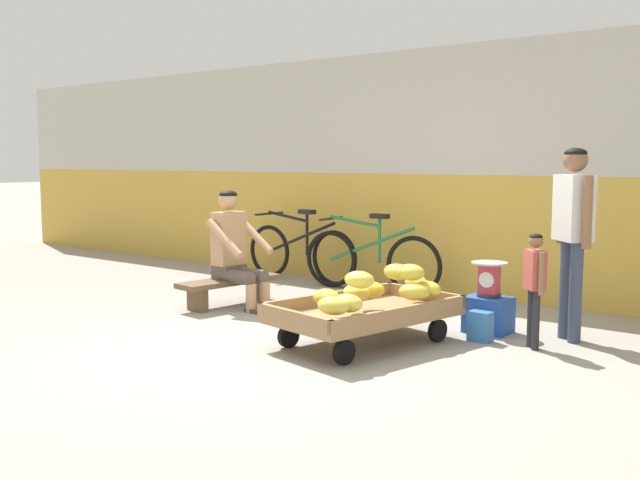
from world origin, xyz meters
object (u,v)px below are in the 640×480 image
(low_bench, at_px, (229,286))
(customer_child, at_px, (535,278))
(vendor_seated, at_px, (235,249))
(weighing_scale, at_px, (489,279))
(bicycle_far_left, at_px, (371,259))
(shopping_bag, at_px, (480,326))
(plastic_crate, at_px, (488,315))
(bicycle_near_left, at_px, (300,252))
(banana_cart, at_px, (364,314))
(customer_adult, at_px, (573,222))

(low_bench, xyz_separation_m, customer_child, (3.01, 0.26, 0.35))
(vendor_seated, distance_m, weighing_scale, 2.48)
(bicycle_far_left, bearing_deg, shopping_bag, -33.76)
(low_bench, relative_size, plastic_crate, 3.13)
(low_bench, bearing_deg, bicycle_far_left, 67.27)
(weighing_scale, bearing_deg, bicycle_far_left, 152.21)
(weighing_scale, bearing_deg, customer_child, -29.02)
(bicycle_near_left, bearing_deg, banana_cart, -40.73)
(bicycle_near_left, relative_size, customer_adult, 1.09)
(customer_adult, bearing_deg, low_bench, -167.49)
(weighing_scale, relative_size, bicycle_far_left, 0.18)
(bicycle_near_left, distance_m, customer_adult, 3.68)
(low_bench, height_order, bicycle_near_left, bicycle_near_left)
(bicycle_near_left, bearing_deg, bicycle_far_left, -2.08)
(weighing_scale, distance_m, customer_child, 0.58)
(weighing_scale, bearing_deg, low_bench, -167.82)
(customer_child, bearing_deg, customer_adult, 74.15)
(banana_cart, height_order, low_bench, banana_cart)
(customer_adult, bearing_deg, banana_cart, -136.65)
(banana_cart, xyz_separation_m, shopping_bag, (0.66, 0.66, -0.12))
(weighing_scale, bearing_deg, vendor_seated, -167.31)
(customer_adult, bearing_deg, bicycle_near_left, 166.18)
(vendor_seated, relative_size, shopping_bag, 4.75)
(vendor_seated, bearing_deg, weighing_scale, 12.69)
(banana_cart, xyz_separation_m, vendor_seated, (-1.84, 0.44, 0.33))
(low_bench, relative_size, customer_adult, 0.74)
(banana_cart, distance_m, bicycle_near_left, 3.07)
(low_bench, height_order, plastic_crate, plastic_crate)
(customer_adult, xyz_separation_m, shopping_bag, (-0.54, -0.48, -0.83))
(low_bench, bearing_deg, banana_cart, -12.83)
(bicycle_near_left, bearing_deg, shopping_bag, -24.22)
(vendor_seated, bearing_deg, bicycle_near_left, 107.11)
(banana_cart, xyz_separation_m, plastic_crate, (0.58, 0.98, -0.09))
(low_bench, relative_size, weighing_scale, 3.76)
(plastic_crate, relative_size, weighing_scale, 1.20)
(plastic_crate, relative_size, customer_child, 0.41)
(customer_adult, height_order, shopping_bag, customer_adult)
(low_bench, distance_m, shopping_bag, 2.61)
(vendor_seated, height_order, weighing_scale, vendor_seated)
(low_bench, bearing_deg, weighing_scale, 12.18)
(bicycle_far_left, bearing_deg, plastic_crate, -27.77)
(bicycle_near_left, relative_size, bicycle_far_left, 1.00)
(banana_cart, distance_m, vendor_seated, 1.92)
(low_bench, bearing_deg, shopping_bag, 4.81)
(customer_adult, bearing_deg, bicycle_far_left, 161.59)
(banana_cart, relative_size, bicycle_near_left, 0.95)
(plastic_crate, relative_size, customer_adult, 0.24)
(plastic_crate, distance_m, shopping_bag, 0.34)
(banana_cart, relative_size, low_bench, 1.39)
(plastic_crate, bearing_deg, low_bench, -167.80)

